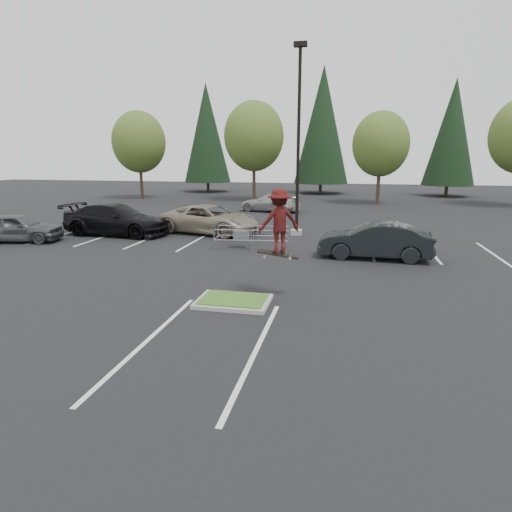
% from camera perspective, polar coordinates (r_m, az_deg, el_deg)
% --- Properties ---
extents(ground, '(120.00, 120.00, 0.00)m').
position_cam_1_polar(ground, '(13.11, -3.04, -6.32)').
color(ground, black).
rests_on(ground, ground).
extents(grass_median, '(2.20, 1.60, 0.16)m').
position_cam_1_polar(grass_median, '(13.08, -3.04, -6.00)').
color(grass_median, '#9A9990').
rests_on(grass_median, ground).
extents(stall_lines, '(22.62, 17.60, 0.01)m').
position_cam_1_polar(stall_lines, '(19.04, -2.28, -0.10)').
color(stall_lines, silver).
rests_on(stall_lines, ground).
extents(light_pole, '(0.70, 0.60, 10.12)m').
position_cam_1_polar(light_pole, '(24.08, 5.64, 13.57)').
color(light_pole, '#9A9990').
rests_on(light_pole, ground).
extents(decid_a, '(5.44, 5.44, 8.91)m').
position_cam_1_polar(decid_a, '(47.05, -15.31, 14.21)').
color(decid_a, '#38281C').
rests_on(decid_a, ground).
extents(decid_b, '(5.89, 5.89, 9.64)m').
position_cam_1_polar(decid_b, '(43.48, -0.28, 15.39)').
color(decid_b, '#38281C').
rests_on(decid_b, ground).
extents(decid_c, '(5.12, 5.12, 8.38)m').
position_cam_1_polar(decid_c, '(41.85, 16.27, 13.89)').
color(decid_c, '#38281C').
rests_on(decid_c, ground).
extents(conif_a, '(5.72, 5.72, 13.00)m').
position_cam_1_polar(conif_a, '(54.78, -6.59, 15.96)').
color(conif_a, '#38281C').
rests_on(conif_a, ground).
extents(conif_b, '(6.38, 6.38, 14.50)m').
position_cam_1_polar(conif_b, '(52.64, 8.85, 16.82)').
color(conif_b, '#38281C').
rests_on(conif_b, ground).
extents(conif_c, '(5.50, 5.50, 12.50)m').
position_cam_1_polar(conif_c, '(52.59, 24.67, 14.73)').
color(conif_c, '#38281C').
rests_on(conif_c, ground).
extents(cart_corral, '(3.74, 1.75, 1.02)m').
position_cam_1_polar(cart_corral, '(20.79, -1.62, 2.84)').
color(cart_corral, '#95979D').
rests_on(cart_corral, ground).
extents(skateboarder, '(1.48, 1.24, 2.17)m').
position_cam_1_polar(skateboarder, '(13.23, 3.01, 4.62)').
color(skateboarder, black).
rests_on(skateboarder, ground).
extents(car_l_tan, '(6.33, 4.02, 1.63)m').
position_cam_1_polar(car_l_tan, '(24.93, -6.23, 4.90)').
color(car_l_tan, gray).
rests_on(car_l_tan, ground).
extents(car_l_black, '(6.19, 2.82, 1.76)m').
position_cam_1_polar(car_l_black, '(25.50, -18.19, 4.66)').
color(car_l_black, black).
rests_on(car_l_black, ground).
extents(car_l_grey, '(4.64, 2.65, 1.49)m').
position_cam_1_polar(car_l_grey, '(25.53, -29.21, 3.33)').
color(car_l_grey, '#44454B').
rests_on(car_l_grey, ground).
extents(car_r_charc, '(4.88, 1.89, 1.59)m').
position_cam_1_polar(car_r_charc, '(19.30, 15.55, 2.01)').
color(car_r_charc, black).
rests_on(car_r_charc, ground).
extents(car_far_silver, '(5.24, 3.01, 1.43)m').
position_cam_1_polar(car_far_silver, '(34.64, 1.99, 7.12)').
color(car_far_silver, '#A8A8A3').
rests_on(car_far_silver, ground).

